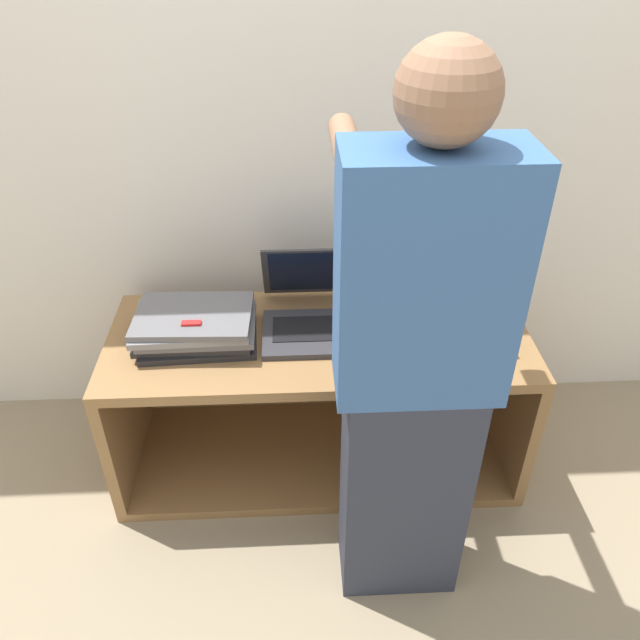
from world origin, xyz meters
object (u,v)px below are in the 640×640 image
object	(u,v)px
laptop_stack_right	(440,319)
person	(415,374)
laptop_stack_left	(196,326)
laptop_open	(318,312)

from	to	relation	value
laptop_stack_right	person	xyz separation A→B (m)	(-0.18, -0.48, 0.17)
laptop_stack_left	person	xyz separation A→B (m)	(0.61, -0.48, 0.17)
laptop_stack_left	laptop_stack_right	bearing A→B (deg)	0.20
person	laptop_stack_right	bearing A→B (deg)	69.32
laptop_open	person	xyz separation A→B (m)	(0.22, -0.54, 0.17)
laptop_stack_left	person	size ratio (longest dim) A/B	0.25
laptop_stack_left	person	bearing A→B (deg)	-37.93
laptop_stack_left	laptop_stack_right	distance (m)	0.79
laptop_open	person	bearing A→B (deg)	-68.20
laptop_open	laptop_stack_right	distance (m)	0.40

